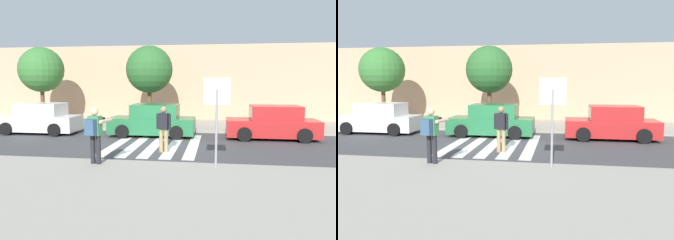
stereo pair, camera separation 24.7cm
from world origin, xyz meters
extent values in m
plane|color=#424244|center=(0.00, 0.00, 0.00)|extent=(120.00, 120.00, 0.00)
cube|color=#9E998C|center=(0.00, -6.20, 0.07)|extent=(60.00, 6.00, 0.14)
cube|color=#9E998C|center=(0.00, 6.00, 0.07)|extent=(60.00, 4.80, 0.14)
cube|color=tan|center=(0.00, 10.40, 2.50)|extent=(56.00, 4.00, 5.01)
cube|color=silver|center=(-1.60, 0.20, 0.00)|extent=(0.44, 5.20, 0.01)
cube|color=silver|center=(-0.80, 0.20, 0.00)|extent=(0.44, 5.20, 0.01)
cube|color=silver|center=(0.00, 0.20, 0.00)|extent=(0.44, 5.20, 0.01)
cube|color=silver|center=(0.80, 0.20, 0.00)|extent=(0.44, 5.20, 0.01)
cube|color=silver|center=(1.60, 0.20, 0.00)|extent=(0.44, 5.20, 0.01)
cylinder|color=gray|center=(2.54, -3.66, 1.28)|extent=(0.07, 0.07, 2.29)
cube|color=white|center=(2.54, -3.65, 2.38)|extent=(0.76, 0.03, 0.76)
cube|color=red|center=(2.54, -3.63, 2.38)|extent=(0.66, 0.02, 0.66)
cylinder|color=#232328|center=(-1.20, -3.76, 0.58)|extent=(0.15, 0.15, 0.88)
cylinder|color=#232328|center=(-1.01, -3.81, 0.58)|extent=(0.15, 0.15, 0.88)
cube|color=#3D844C|center=(-1.10, -3.78, 1.32)|extent=(0.43, 0.32, 0.60)
sphere|color=beige|center=(-1.10, -3.78, 1.75)|extent=(0.23, 0.23, 0.23)
cylinder|color=beige|center=(-1.28, -3.51, 1.46)|extent=(0.24, 0.59, 0.10)
cylinder|color=beige|center=(-0.82, -3.63, 1.46)|extent=(0.24, 0.59, 0.10)
cube|color=black|center=(-1.01, -3.39, 1.49)|extent=(0.16, 0.13, 0.10)
cube|color=#335170|center=(-1.16, -4.01, 1.30)|extent=(0.36, 0.27, 0.48)
cylinder|color=tan|center=(0.50, -1.22, 0.44)|extent=(0.15, 0.15, 0.88)
cylinder|color=tan|center=(0.69, -1.27, 0.44)|extent=(0.15, 0.15, 0.88)
cube|color=black|center=(0.59, -1.25, 1.18)|extent=(0.42, 0.32, 0.60)
sphere|color=#A37556|center=(0.59, -1.25, 1.61)|extent=(0.23, 0.23, 0.23)
cylinder|color=black|center=(0.36, -1.19, 1.16)|extent=(0.10, 0.10, 0.58)
cylinder|color=black|center=(0.83, -1.30, 1.16)|extent=(0.10, 0.10, 0.58)
cube|color=white|center=(-6.47, 2.30, 0.53)|extent=(4.10, 1.70, 0.76)
cube|color=white|center=(-6.32, 2.30, 1.23)|extent=(2.20, 1.56, 0.64)
cube|color=slate|center=(-7.39, 2.30, 1.23)|extent=(0.10, 1.50, 0.54)
cube|color=slate|center=(-5.35, 2.30, 1.23)|extent=(0.10, 1.50, 0.51)
cylinder|color=black|center=(-7.75, 1.45, 0.32)|extent=(0.64, 0.22, 0.64)
cylinder|color=black|center=(-7.75, 3.15, 0.32)|extent=(0.64, 0.22, 0.64)
cylinder|color=black|center=(-5.20, 1.45, 0.32)|extent=(0.64, 0.22, 0.64)
cylinder|color=black|center=(-5.20, 3.15, 0.32)|extent=(0.64, 0.22, 0.64)
cube|color=#236B3D|center=(-0.54, 2.30, 0.53)|extent=(4.10, 1.70, 0.76)
cube|color=#236B3D|center=(-0.39, 2.30, 1.23)|extent=(2.20, 1.56, 0.64)
cube|color=slate|center=(-1.46, 2.30, 1.23)|extent=(0.10, 1.50, 0.54)
cube|color=slate|center=(0.58, 2.30, 1.23)|extent=(0.10, 1.50, 0.51)
cylinder|color=black|center=(-1.82, 1.45, 0.32)|extent=(0.64, 0.22, 0.64)
cylinder|color=black|center=(-1.82, 3.15, 0.32)|extent=(0.64, 0.22, 0.64)
cylinder|color=black|center=(0.73, 1.45, 0.32)|extent=(0.64, 0.22, 0.64)
cylinder|color=black|center=(0.73, 3.15, 0.32)|extent=(0.64, 0.22, 0.64)
cube|color=red|center=(5.05, 2.30, 0.53)|extent=(4.10, 1.70, 0.76)
cube|color=red|center=(5.20, 2.30, 1.23)|extent=(2.20, 1.56, 0.64)
cube|color=slate|center=(4.13, 2.30, 1.23)|extent=(0.10, 1.50, 0.54)
cube|color=slate|center=(6.17, 2.30, 1.23)|extent=(0.10, 1.50, 0.51)
cylinder|color=black|center=(3.78, 1.45, 0.32)|extent=(0.64, 0.22, 0.64)
cylinder|color=black|center=(3.78, 3.15, 0.32)|extent=(0.64, 0.22, 0.64)
cylinder|color=black|center=(6.32, 1.45, 0.32)|extent=(0.64, 0.22, 0.64)
cylinder|color=black|center=(6.32, 3.15, 0.32)|extent=(0.64, 0.22, 0.64)
cylinder|color=brown|center=(-7.81, 5.11, 1.34)|extent=(0.24, 0.24, 2.40)
sphere|color=#387533|center=(-7.81, 5.11, 3.34)|extent=(2.66, 2.66, 2.66)
cylinder|color=brown|center=(-1.27, 5.16, 1.33)|extent=(0.24, 0.24, 2.38)
sphere|color=#2D662D|center=(-1.27, 5.16, 3.32)|extent=(2.66, 2.66, 2.66)
camera|label=1|loc=(2.55, -13.18, 2.67)|focal=35.00mm
camera|label=2|loc=(2.80, -13.14, 2.67)|focal=35.00mm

